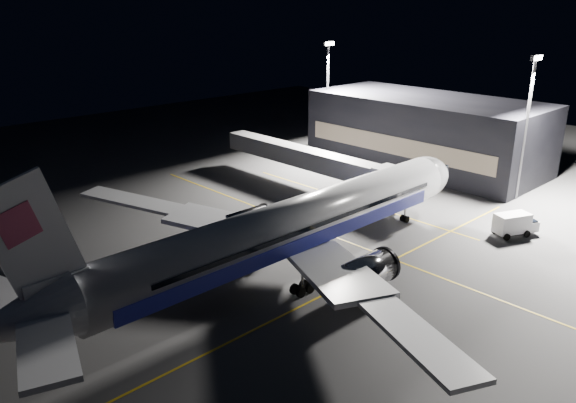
% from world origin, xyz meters
% --- Properties ---
extents(ground, '(200.00, 200.00, 0.00)m').
position_xyz_m(ground, '(0.00, 0.00, 0.00)').
color(ground, '#4C4C4F').
rests_on(ground, ground).
extents(guide_line_main, '(0.25, 80.00, 0.01)m').
position_xyz_m(guide_line_main, '(10.00, 0.00, 0.01)').
color(guide_line_main, gold).
rests_on(guide_line_main, ground).
extents(guide_line_cross, '(70.00, 0.25, 0.01)m').
position_xyz_m(guide_line_cross, '(0.00, -6.00, 0.01)').
color(guide_line_cross, gold).
rests_on(guide_line_cross, ground).
extents(guide_line_side, '(0.25, 40.00, 0.01)m').
position_xyz_m(guide_line_side, '(22.00, 10.00, 0.01)').
color(guide_line_side, gold).
rests_on(guide_line_side, ground).
extents(airliner, '(61.48, 54.22, 16.64)m').
position_xyz_m(airliner, '(-1.08, 0.00, 5.16)').
color(airliner, silver).
rests_on(airliner, ground).
extents(terminal, '(18.12, 40.00, 12.00)m').
position_xyz_m(terminal, '(45.98, 14.00, 6.00)').
color(terminal, black).
rests_on(terminal, ground).
extents(jet_bridge, '(3.60, 34.40, 6.30)m').
position_xyz_m(jet_bridge, '(22.00, 18.06, 4.58)').
color(jet_bridge, '#B2B2B7').
rests_on(jet_bridge, ground).
extents(floodlight_mast_north, '(2.40, 0.68, 20.70)m').
position_xyz_m(floodlight_mast_north, '(40.00, 31.99, 12.37)').
color(floodlight_mast_north, '#59595E').
rests_on(floodlight_mast_north, ground).
extents(floodlight_mast_south, '(2.40, 0.67, 20.70)m').
position_xyz_m(floodlight_mast_south, '(40.00, -6.01, 12.37)').
color(floodlight_mast_south, '#59595E').
rests_on(floodlight_mast_south, ground).
extents(service_truck, '(5.98, 4.31, 2.86)m').
position_xyz_m(service_truck, '(26.68, -12.05, 1.53)').
color(service_truck, silver).
rests_on(service_truck, ground).
extents(baggage_tug, '(2.87, 2.36, 1.99)m').
position_xyz_m(baggage_tug, '(-0.48, 12.93, 0.92)').
color(baggage_tug, black).
rests_on(baggage_tug, ground).
extents(safety_cone_a, '(0.34, 0.34, 0.51)m').
position_xyz_m(safety_cone_a, '(-5.19, 9.83, 0.26)').
color(safety_cone_a, orange).
rests_on(safety_cone_a, ground).
extents(safety_cone_b, '(0.34, 0.34, 0.51)m').
position_xyz_m(safety_cone_b, '(1.36, 11.81, 0.26)').
color(safety_cone_b, orange).
rests_on(safety_cone_b, ground).
extents(safety_cone_c, '(0.40, 0.40, 0.60)m').
position_xyz_m(safety_cone_c, '(-4.53, 14.00, 0.30)').
color(safety_cone_c, orange).
rests_on(safety_cone_c, ground).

